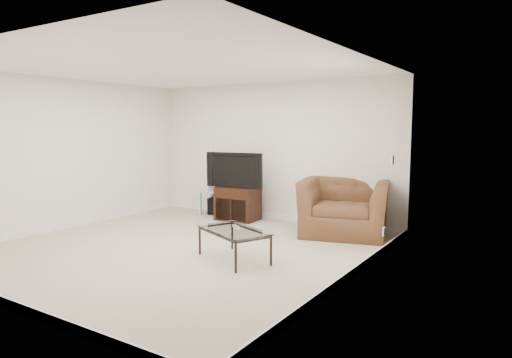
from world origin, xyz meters
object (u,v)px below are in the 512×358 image
Objects in this scene: subwoofer at (218,206)px; coffee_table at (234,245)px; side_table at (216,202)px; recliner at (345,198)px; tv_stand at (238,203)px; television at (237,170)px.

coffee_table is (2.06, -2.35, 0.03)m from subwoofer.
side_table is at bearing -138.45° from subwoofer.
side_table is at bearing 160.19° from recliner.
tv_stand is 1.49× the size of side_table.
subwoofer is (-0.65, 0.23, -0.14)m from tv_stand.
television reaches higher than subwoofer.
television reaches higher than side_table.
recliner is 1.33× the size of coffee_table.
television is at bearing 165.26° from recliner.
subwoofer is at bearing 159.65° from recliner.
tv_stand is 0.71m from side_table.
side_table is at bearing 152.60° from television.
tv_stand is 0.63m from television.
subwoofer is 0.23× the size of recliner.
television is at bearing -22.08° from subwoofer.
side_table is at bearing 131.92° from coffee_table.
tv_stand is 0.73× the size of coffee_table.
television is 1.00m from side_table.
tv_stand is 2.36× the size of subwoofer.
television is 1.01× the size of coffee_table.
television reaches higher than recliner.
coffee_table is at bearing -63.79° from television.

